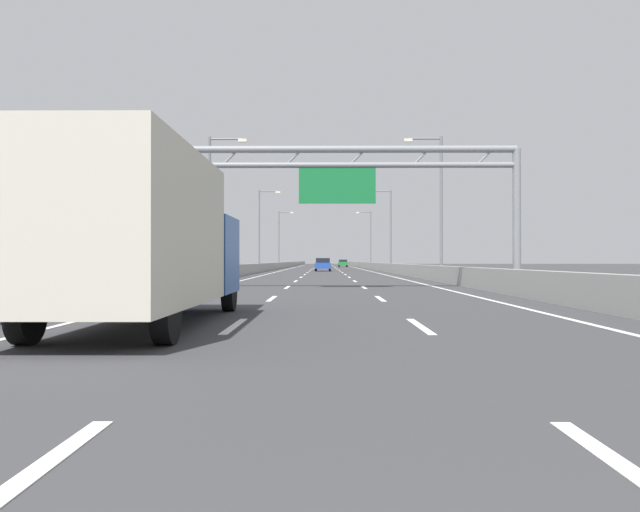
# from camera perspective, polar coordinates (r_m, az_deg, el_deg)

# --- Properties ---
(ground_plane) EXTENTS (260.00, 260.00, 0.00)m
(ground_plane) POSITION_cam_1_polar(r_m,az_deg,el_deg) (100.14, 0.42, -1.10)
(ground_plane) COLOR #38383A
(lane_dash_left_0) EXTENTS (0.16, 3.00, 0.01)m
(lane_dash_left_0) POSITION_cam_1_polar(r_m,az_deg,el_deg) (4.23, -25.38, -17.92)
(lane_dash_left_0) COLOR white
(lane_dash_left_0) RESTS_ON ground_plane
(lane_dash_left_1) EXTENTS (0.16, 3.00, 0.01)m
(lane_dash_left_1) POSITION_cam_1_polar(r_m,az_deg,el_deg) (12.82, -7.50, -6.09)
(lane_dash_left_1) COLOR white
(lane_dash_left_1) RESTS_ON ground_plane
(lane_dash_left_2) EXTENTS (0.16, 3.00, 0.01)m
(lane_dash_left_2) POSITION_cam_1_polar(r_m,az_deg,el_deg) (21.74, -4.23, -3.74)
(lane_dash_left_2) COLOR white
(lane_dash_left_2) RESTS_ON ground_plane
(lane_dash_left_3) EXTENTS (0.16, 3.00, 0.01)m
(lane_dash_left_3) POSITION_cam_1_polar(r_m,az_deg,el_deg) (30.71, -2.88, -2.75)
(lane_dash_left_3) COLOR white
(lane_dash_left_3) RESTS_ON ground_plane
(lane_dash_left_4) EXTENTS (0.16, 3.00, 0.01)m
(lane_dash_left_4) POSITION_cam_1_polar(r_m,az_deg,el_deg) (39.69, -2.13, -2.21)
(lane_dash_left_4) COLOR white
(lane_dash_left_4) RESTS_ON ground_plane
(lane_dash_left_5) EXTENTS (0.16, 3.00, 0.01)m
(lane_dash_left_5) POSITION_cam_1_polar(r_m,az_deg,el_deg) (48.68, -1.67, -1.87)
(lane_dash_left_5) COLOR white
(lane_dash_left_5) RESTS_ON ground_plane
(lane_dash_left_6) EXTENTS (0.16, 3.00, 0.01)m
(lane_dash_left_6) POSITION_cam_1_polar(r_m,az_deg,el_deg) (57.67, -1.35, -1.64)
(lane_dash_left_6) COLOR white
(lane_dash_left_6) RESTS_ON ground_plane
(lane_dash_left_7) EXTENTS (0.16, 3.00, 0.01)m
(lane_dash_left_7) POSITION_cam_1_polar(r_m,az_deg,el_deg) (66.67, -1.11, -1.47)
(lane_dash_left_7) COLOR white
(lane_dash_left_7) RESTS_ON ground_plane
(lane_dash_left_8) EXTENTS (0.16, 3.00, 0.01)m
(lane_dash_left_8) POSITION_cam_1_polar(r_m,az_deg,el_deg) (75.66, -0.93, -1.34)
(lane_dash_left_8) COLOR white
(lane_dash_left_8) RESTS_ON ground_plane
(lane_dash_left_9) EXTENTS (0.16, 3.00, 0.01)m
(lane_dash_left_9) POSITION_cam_1_polar(r_m,az_deg,el_deg) (84.66, -0.79, -1.23)
(lane_dash_left_9) COLOR white
(lane_dash_left_9) RESTS_ON ground_plane
(lane_dash_left_10) EXTENTS (0.16, 3.00, 0.01)m
(lane_dash_left_10) POSITION_cam_1_polar(r_m,az_deg,el_deg) (93.66, -0.68, -1.15)
(lane_dash_left_10) COLOR white
(lane_dash_left_10) RESTS_ON ground_plane
(lane_dash_left_11) EXTENTS (0.16, 3.00, 0.01)m
(lane_dash_left_11) POSITION_cam_1_polar(r_m,az_deg,el_deg) (102.65, -0.58, -1.08)
(lane_dash_left_11) COLOR white
(lane_dash_left_11) RESTS_ON ground_plane
(lane_dash_left_12) EXTENTS (0.16, 3.00, 0.01)m
(lane_dash_left_12) POSITION_cam_1_polar(r_m,az_deg,el_deg) (111.65, -0.50, -1.03)
(lane_dash_left_12) COLOR white
(lane_dash_left_12) RESTS_ON ground_plane
(lane_dash_left_13) EXTENTS (0.16, 3.00, 0.01)m
(lane_dash_left_13) POSITION_cam_1_polar(r_m,az_deg,el_deg) (120.65, -0.44, -0.98)
(lane_dash_left_13) COLOR white
(lane_dash_left_13) RESTS_ON ground_plane
(lane_dash_left_14) EXTENTS (0.16, 3.00, 0.01)m
(lane_dash_left_14) POSITION_cam_1_polar(r_m,az_deg,el_deg) (129.65, -0.38, -0.93)
(lane_dash_left_14) COLOR white
(lane_dash_left_14) RESTS_ON ground_plane
(lane_dash_left_15) EXTENTS (0.16, 3.00, 0.01)m
(lane_dash_left_15) POSITION_cam_1_polar(r_m,az_deg,el_deg) (138.65, -0.33, -0.90)
(lane_dash_left_15) COLOR white
(lane_dash_left_15) RESTS_ON ground_plane
(lane_dash_left_16) EXTENTS (0.16, 3.00, 0.01)m
(lane_dash_left_16) POSITION_cam_1_polar(r_m,az_deg,el_deg) (147.65, -0.29, -0.87)
(lane_dash_left_16) COLOR white
(lane_dash_left_16) RESTS_ON ground_plane
(lane_dash_left_17) EXTENTS (0.16, 3.00, 0.01)m
(lane_dash_left_17) POSITION_cam_1_polar(r_m,az_deg,el_deg) (156.65, -0.25, -0.84)
(lane_dash_left_17) COLOR white
(lane_dash_left_17) RESTS_ON ground_plane
(lane_dash_right_1) EXTENTS (0.16, 3.00, 0.01)m
(lane_dash_right_1) POSITION_cam_1_polar(r_m,az_deg,el_deg) (12.83, 8.73, -6.08)
(lane_dash_right_1) COLOR white
(lane_dash_right_1) RESTS_ON ground_plane
(lane_dash_right_2) EXTENTS (0.16, 3.00, 0.01)m
(lane_dash_right_2) POSITION_cam_1_polar(r_m,az_deg,el_deg) (21.75, 5.29, -3.74)
(lane_dash_right_2) COLOR white
(lane_dash_right_2) RESTS_ON ground_plane
(lane_dash_right_3) EXTENTS (0.16, 3.00, 0.01)m
(lane_dash_right_3) POSITION_cam_1_polar(r_m,az_deg,el_deg) (30.71, 3.85, -2.75)
(lane_dash_right_3) COLOR white
(lane_dash_right_3) RESTS_ON ground_plane
(lane_dash_right_4) EXTENTS (0.16, 3.00, 0.01)m
(lane_dash_right_4) POSITION_cam_1_polar(r_m,az_deg,el_deg) (39.69, 3.07, -2.21)
(lane_dash_right_4) COLOR white
(lane_dash_right_4) RESTS_ON ground_plane
(lane_dash_right_5) EXTENTS (0.16, 3.00, 0.01)m
(lane_dash_right_5) POSITION_cam_1_polar(r_m,az_deg,el_deg) (48.68, 2.57, -1.87)
(lane_dash_right_5) COLOR white
(lane_dash_right_5) RESTS_ON ground_plane
(lane_dash_right_6) EXTENTS (0.16, 3.00, 0.01)m
(lane_dash_right_6) POSITION_cam_1_polar(r_m,az_deg,el_deg) (57.67, 2.23, -1.64)
(lane_dash_right_6) COLOR white
(lane_dash_right_6) RESTS_ON ground_plane
(lane_dash_right_7) EXTENTS (0.16, 3.00, 0.01)m
(lane_dash_right_7) POSITION_cam_1_polar(r_m,az_deg,el_deg) (66.67, 1.99, -1.47)
(lane_dash_right_7) COLOR white
(lane_dash_right_7) RESTS_ON ground_plane
(lane_dash_right_8) EXTENTS (0.16, 3.00, 0.01)m
(lane_dash_right_8) POSITION_cam_1_polar(r_m,az_deg,el_deg) (75.66, 1.80, -1.34)
(lane_dash_right_8) COLOR white
(lane_dash_right_8) RESTS_ON ground_plane
(lane_dash_right_9) EXTENTS (0.16, 3.00, 0.01)m
(lane_dash_right_9) POSITION_cam_1_polar(r_m,az_deg,el_deg) (84.66, 1.65, -1.23)
(lane_dash_right_9) COLOR white
(lane_dash_right_9) RESTS_ON ground_plane
(lane_dash_right_10) EXTENTS (0.16, 3.00, 0.01)m
(lane_dash_right_10) POSITION_cam_1_polar(r_m,az_deg,el_deg) (93.66, 1.53, -1.15)
(lane_dash_right_10) COLOR white
(lane_dash_right_10) RESTS_ON ground_plane
(lane_dash_right_11) EXTENTS (0.16, 3.00, 0.01)m
(lane_dash_right_11) POSITION_cam_1_polar(r_m,az_deg,el_deg) (102.66, 1.43, -1.08)
(lane_dash_right_11) COLOR white
(lane_dash_right_11) RESTS_ON ground_plane
(lane_dash_right_12) EXTENTS (0.16, 3.00, 0.01)m
(lane_dash_right_12) POSITION_cam_1_polar(r_m,az_deg,el_deg) (111.65, 1.34, -1.03)
(lane_dash_right_12) COLOR white
(lane_dash_right_12) RESTS_ON ground_plane
(lane_dash_right_13) EXTENTS (0.16, 3.00, 0.01)m
(lane_dash_right_13) POSITION_cam_1_polar(r_m,az_deg,el_deg) (120.65, 1.27, -0.98)
(lane_dash_right_13) COLOR white
(lane_dash_right_13) RESTS_ON ground_plane
(lane_dash_right_14) EXTENTS (0.16, 3.00, 0.01)m
(lane_dash_right_14) POSITION_cam_1_polar(r_m,az_deg,el_deg) (129.65, 1.21, -0.93)
(lane_dash_right_14) COLOR white
(lane_dash_right_14) RESTS_ON ground_plane
(lane_dash_right_15) EXTENTS (0.16, 3.00, 0.01)m
(lane_dash_right_15) POSITION_cam_1_polar(r_m,az_deg,el_deg) (138.65, 1.16, -0.90)
(lane_dash_right_15) COLOR white
(lane_dash_right_15) RESTS_ON ground_plane
(lane_dash_right_16) EXTENTS (0.16, 3.00, 0.01)m
(lane_dash_right_16) POSITION_cam_1_polar(r_m,az_deg,el_deg) (147.65, 1.11, -0.87)
(lane_dash_right_16) COLOR white
(lane_dash_right_16) RESTS_ON ground_plane
(lane_dash_right_17) EXTENTS (0.16, 3.00, 0.01)m
(lane_dash_right_17) POSITION_cam_1_polar(r_m,az_deg,el_deg) (156.65, 1.07, -0.84)
(lane_dash_right_17) COLOR white
(lane_dash_right_17) RESTS_ON ground_plane
(edge_line_left) EXTENTS (0.16, 176.00, 0.01)m
(edge_line_left) POSITION_cam_1_polar(r_m,az_deg,el_deg) (88.29, -2.98, -1.20)
(edge_line_left) COLOR white
(edge_line_left) RESTS_ON ground_plane
(edge_line_right) EXTENTS (0.16, 176.00, 0.01)m
(edge_line_right) POSITION_cam_1_polar(r_m,az_deg,el_deg) (88.30, 3.84, -1.20)
(edge_line_right) COLOR white
(edge_line_right) RESTS_ON ground_plane
(barrier_left) EXTENTS (0.45, 220.00, 0.95)m
(barrier_left) POSITION_cam_1_polar(r_m,az_deg,el_deg) (110.35, -3.17, -0.79)
(barrier_left) COLOR #9E9E99
(barrier_left) RESTS_ON ground_plane
(barrier_right) EXTENTS (0.45, 220.00, 0.95)m
(barrier_right) POSITION_cam_1_polar(r_m,az_deg,el_deg) (110.35, 4.01, -0.79)
(barrier_right) COLOR #9E9E99
(barrier_right) RESTS_ON ground_plane
(sign_gantry) EXTENTS (17.27, 0.36, 6.36)m
(sign_gantry) POSITION_cam_1_polar(r_m,az_deg,el_deg) (29.02, 0.62, 6.74)
(sign_gantry) COLOR gray
(sign_gantry) RESTS_ON ground_plane
(streetlamp_left_mid) EXTENTS (2.58, 0.28, 9.50)m
(streetlamp_left_mid) POSITION_cam_1_polar(r_m,az_deg,el_deg) (43.98, -9.35, 5.00)
(streetlamp_left_mid) COLOR slate
(streetlamp_left_mid) RESTS_ON ground_plane
(streetlamp_right_mid) EXTENTS (2.58, 0.28, 9.50)m
(streetlamp_right_mid) POSITION_cam_1_polar(r_m,az_deg,el_deg) (44.00, 10.27, 5.00)
(streetlamp_right_mid) COLOR slate
(streetlamp_right_mid) RESTS_ON ground_plane
(streetlamp_left_far) EXTENTS (2.58, 0.28, 9.50)m
(streetlamp_left_far) POSITION_cam_1_polar(r_m,az_deg,el_deg) (76.56, -5.17, 2.71)
(streetlamp_left_far) COLOR slate
(streetlamp_left_far) RESTS_ON ground_plane
(streetlamp_right_far) EXTENTS (2.58, 0.28, 9.50)m
(streetlamp_right_far) POSITION_cam_1_polar(r_m,az_deg,el_deg) (76.57, 6.03, 2.71)
(streetlamp_right_far) COLOR slate
(streetlamp_right_far) RESTS_ON ground_plane
(streetlamp_left_distant) EXTENTS (2.58, 0.28, 9.50)m
(streetlamp_left_distant) POSITION_cam_1_polar(r_m,az_deg,el_deg) (109.36, -3.50, 1.79)
(streetlamp_left_distant) COLOR slate
(streetlamp_left_distant) RESTS_ON ground_plane
(streetlamp_right_distant) EXTENTS (2.58, 0.28, 9.50)m
(streetlamp_right_distant) POSITION_cam_1_polar(r_m,az_deg,el_deg) (109.36, 4.34, 1.79)
(streetlamp_right_distant) COLOR slate
(streetlamp_right_distant) RESTS_ON ground_plane
(green_car) EXTENTS (1.72, 4.28, 1.40)m
(green_car) POSITION_cam_1_polar(r_m,az_deg,el_deg) (125.02, 2.02, -0.62)
(green_car) COLOR #1E7A38
(green_car) RESTS_ON ground_plane
(orange_car) EXTENTS (1.77, 4.30, 1.46)m
(orange_car) POSITION_cam_1_polar(r_m,az_deg,el_deg) (110.67, 0.44, -0.65)
(orange_car) COLOR orange
(orange_car) RESTS_ON ground_plane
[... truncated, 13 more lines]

